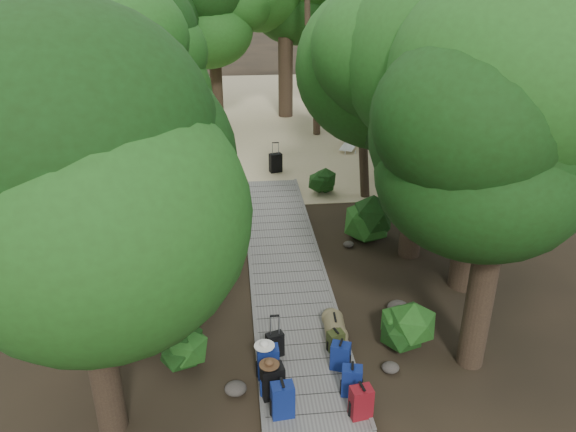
{
  "coord_description": "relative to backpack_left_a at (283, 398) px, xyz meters",
  "views": [
    {
      "loc": [
        -1.3,
        -12.07,
        7.69
      ],
      "look_at": [
        0.17,
        2.06,
        1.0
      ],
      "focal_mm": 35.0,
      "sensor_mm": 36.0,
      "label": 1
    }
  ],
  "objects": [
    {
      "name": "lone_suitcase_on_sand",
      "position": [
        0.93,
        12.64,
        -0.11
      ],
      "size": [
        0.52,
        0.39,
        0.73
      ],
      "primitive_type": null,
      "rotation": [
        0.0,
        0.0,
        0.31
      ],
      "color": "black",
      "rests_on": "sand_beach"
    },
    {
      "name": "rock_right_c",
      "position": [
        2.52,
        6.38,
        -0.41
      ],
      "size": [
        0.31,
        0.28,
        0.17
      ],
      "primitive_type": null,
      "color": "#4C473F",
      "rests_on": "ground"
    },
    {
      "name": "tree_right_b",
      "position": [
        5.01,
        4.06,
        4.98
      ],
      "size": [
        6.14,
        6.14,
        10.96
      ],
      "primitive_type": null,
      "color": "black",
      "rests_on": "ground"
    },
    {
      "name": "shrub_left_b",
      "position": [
        -1.19,
        5.73,
        -0.09
      ],
      "size": [
        0.91,
        0.91,
        0.82
      ],
      "primitive_type": null,
      "color": "#1F4C17",
      "rests_on": "ground"
    },
    {
      "name": "rock_left_c",
      "position": [
        -1.27,
        5.03,
        -0.34
      ],
      "size": [
        0.57,
        0.52,
        0.32
      ],
      "primitive_type": null,
      "color": "#4C473F",
      "rests_on": "ground"
    },
    {
      "name": "rock_right_a",
      "position": [
        2.29,
        1.06,
        -0.4
      ],
      "size": [
        0.36,
        0.32,
        0.2
      ],
      "primitive_type": null,
      "color": "#4C473F",
      "rests_on": "ground"
    },
    {
      "name": "shrub_right_a",
      "position": [
        2.79,
        1.9,
        0.01
      ],
      "size": [
        1.13,
        1.13,
        1.02
      ],
      "primitive_type": null,
      "color": "#1F4C17",
      "rests_on": "ground"
    },
    {
      "name": "boardwalk",
      "position": [
        0.6,
        5.46,
        -0.44
      ],
      "size": [
        2.0,
        12.0,
        0.12
      ],
      "primitive_type": "cube",
      "color": "slate",
      "rests_on": "ground"
    },
    {
      "name": "tree_right_f",
      "position": [
        6.97,
        13.82,
        3.87
      ],
      "size": [
        4.9,
        4.9,
        8.74
      ],
      "primitive_type": null,
      "color": "black",
      "rests_on": "ground"
    },
    {
      "name": "backpack_right_a",
      "position": [
        1.39,
        -0.16,
        -0.03
      ],
      "size": [
        0.42,
        0.33,
        0.69
      ],
      "primitive_type": null,
      "rotation": [
        0.0,
        0.0,
        0.16
      ],
      "color": "maroon",
      "rests_on": "boardwalk"
    },
    {
      "name": "rock_left_b",
      "position": [
        -2.1,
        2.51,
        -0.39
      ],
      "size": [
        0.39,
        0.35,
        0.21
      ],
      "primitive_type": null,
      "color": "#4C473F",
      "rests_on": "ground"
    },
    {
      "name": "duffel_right_khaki",
      "position": [
        1.34,
        2.2,
        -0.15
      ],
      "size": [
        0.49,
        0.7,
        0.45
      ],
      "primitive_type": null,
      "rotation": [
        0.0,
        0.0,
        -0.06
      ],
      "color": "brown",
      "rests_on": "boardwalk"
    },
    {
      "name": "tree_back_b",
      "position": [
        2.13,
        20.74,
        4.72
      ],
      "size": [
        5.85,
        5.85,
        10.44
      ],
      "primitive_type": null,
      "color": "black",
      "rests_on": "ground"
    },
    {
      "name": "tree_right_d",
      "position": [
        6.35,
        8.74,
        4.51
      ],
      "size": [
        5.46,
        5.46,
        10.01
      ],
      "primitive_type": null,
      "color": "black",
      "rests_on": "ground"
    },
    {
      "name": "tree_right_e",
      "position": [
        5.08,
        11.45,
        3.94
      ],
      "size": [
        4.94,
        4.94,
        8.88
      ],
      "primitive_type": null,
      "color": "black",
      "rests_on": "ground"
    },
    {
      "name": "ground",
      "position": [
        0.6,
        4.46,
        -0.5
      ],
      "size": [
        120.0,
        120.0,
        0.0
      ],
      "primitive_type": "plane",
      "color": "#322619",
      "rests_on": "ground"
    },
    {
      "name": "palm_right_a",
      "position": [
        3.95,
        10.19,
        3.13
      ],
      "size": [
        4.25,
        4.25,
        7.25
      ],
      "primitive_type": null,
      "color": "#133F11",
      "rests_on": "ground"
    },
    {
      "name": "rock_left_a",
      "position": [
        -0.83,
        0.76,
        -0.38
      ],
      "size": [
        0.43,
        0.39,
        0.24
      ],
      "primitive_type": null,
      "color": "#4C473F",
      "rests_on": "ground"
    },
    {
      "name": "shrub_left_a",
      "position": [
        -1.8,
        1.71,
        -0.02
      ],
      "size": [
        1.07,
        1.07,
        0.96
      ],
      "primitive_type": null,
      "color": "#1F4C17",
      "rests_on": "ground"
    },
    {
      "name": "rock_right_d",
      "position": [
        3.67,
        8.41,
        -0.33
      ],
      "size": [
        0.62,
        0.56,
        0.34
      ],
      "primitive_type": null,
      "color": "#4C473F",
      "rests_on": "ground"
    },
    {
      "name": "palm_right_c",
      "position": [
        3.5,
        17.59,
        3.13
      ],
      "size": [
        4.56,
        4.56,
        7.26
      ],
      "primitive_type": null,
      "color": "#133F11",
      "rests_on": "ground"
    },
    {
      "name": "rock_right_b",
      "position": [
        3.02,
        3.07,
        -0.36
      ],
      "size": [
        0.5,
        0.45,
        0.28
      ],
      "primitive_type": null,
      "color": "#4C473F",
      "rests_on": "ground"
    },
    {
      "name": "tree_right_c",
      "position": [
        4.11,
        5.77,
        3.77
      ],
      "size": [
        4.94,
        4.94,
        8.54
      ],
      "primitive_type": null,
      "color": "black",
      "rests_on": "ground"
    },
    {
      "name": "hat_brown",
      "position": [
        -0.2,
        0.46,
        0.45
      ],
      "size": [
        0.38,
        0.38,
        0.11
      ],
      "primitive_type": null,
      "color": "#51351E",
      "rests_on": "backpack_left_b"
    },
    {
      "name": "backpack_right_b",
      "position": [
        1.34,
        0.4,
        -0.04
      ],
      "size": [
        0.43,
        0.34,
        0.68
      ],
      "primitive_type": null,
      "rotation": [
        0.0,
        0.0,
        -0.23
      ],
      "color": "navy",
      "rests_on": "boardwalk"
    },
    {
      "name": "tree_left_b",
      "position": [
        -3.76,
        4.42,
        3.64
      ],
      "size": [
        4.6,
        4.6,
        8.27
      ],
      "primitive_type": null,
      "color": "black",
      "rests_on": "ground"
    },
    {
      "name": "backpack_right_d",
      "position": [
        1.27,
        1.7,
        -0.13
      ],
      "size": [
        0.38,
        0.32,
        0.5
      ],
      "primitive_type": null,
      "rotation": [
        0.0,
        0.0,
        0.31
      ],
      "color": "#2F3C15",
      "rests_on": "boardwalk"
    },
    {
      "name": "tree_back_a",
      "position": [
        -1.33,
        19.97,
        3.73
      ],
      "size": [
        4.88,
        4.88,
        8.45
      ],
      "primitive_type": null,
      "color": "black",
      "rests_on": "ground"
    },
    {
      "name": "sand_beach",
      "position": [
        0.6,
        20.46,
        -0.49
      ],
      "size": [
        40.0,
        22.0,
        0.02
      ],
      "primitive_type": "cube",
      "color": "tan",
      "rests_on": "ground"
    },
    {
      "name": "tree_left_a",
      "position": [
        -3.03,
        0.17,
        3.15
      ],
      "size": [
        4.38,
        4.38,
        7.31
      ],
      "primitive_type": null,
      "color": "black",
      "rests_on": "ground"
    },
    {
      "name": "palm_right_b",
      "position": [
        5.34,
        16.11,
        3.46
      ],
      "size": [
        4.1,
        4.1,
        7.92
      ],
      "primitive_type": null,
      "color": "#133F11",
      "rests_on": "ground"
    },
    {
      "name": "tree_left_c",
      "position": [
        -3.09,
        7.97,
        3.44
      ],
      "size": [
        4.53,
        4.53,
        7.88
      ],
      "primitive_type": null,
      "color": "black",
      "rests_on": "ground"
    },
    {
      "name": "palm_left_a",
      "position": [
        -3.73,
        11.1,
        3.2
      ],
      "size": [
        4.66,
        4.66,
        7.41
      ],
      "primitive_type": null,
      "color": "#133F11",
      "rests_on": "ground"
    },
    {
      "name": "rock_left_d",
      "position": [
        -1.24,
        7.39,
        -0.41
      ],
      "size": [
        0.31,
        0.28,
        0.17
      ],
      "primitive_type": null,
      "color": "#4C473F",
      "rests_on": "ground"
    },
    {
      "name": "sun_lounger",
      "position": [
        4.23,
        14.87,
        -0.21
      ],
      "size": [
        1.19,
        1.77,
        0.55
      ],
      "primitive_type": null,
      "rotation": [
        0.0,
        0.0,
        -0.42
      ],
      "color": "silver",
      "rests_on": "sand_beach"
    },
    {
      "name": "kayak",
      "position": [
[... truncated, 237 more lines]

